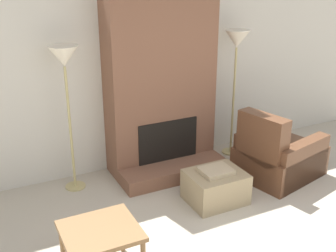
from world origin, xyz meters
The scene contains 7 objects.
wall_back centered at (0.00, 2.92, 1.30)m, with size 7.00×0.06×2.60m, color beige.
fireplace centered at (0.00, 2.65, 1.23)m, with size 1.38×0.83×2.60m.
ottoman centered at (0.17, 1.58, 0.19)m, with size 0.63×0.52×0.41m.
armchair centered at (1.16, 1.74, 0.27)m, with size 1.16×1.00×0.91m.
side_table centered at (-1.38, 0.95, 0.42)m, with size 0.64×0.58×0.49m.
floor_lamp_left centered at (-1.19, 2.60, 1.51)m, with size 0.33×0.33×1.72m.
floor_lamp_right centered at (1.08, 2.60, 1.52)m, with size 0.33×0.33×1.74m.
Camera 1 is at (-2.18, -1.94, 2.56)m, focal length 45.00 mm.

